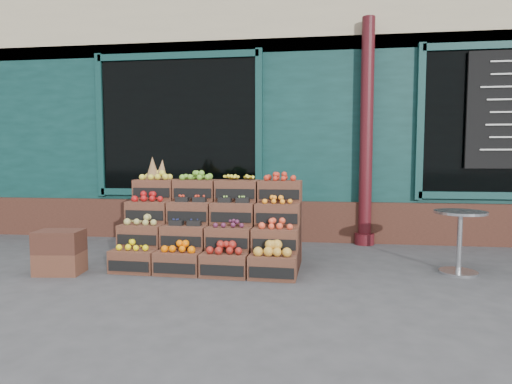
# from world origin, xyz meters

# --- Properties ---
(ground) EXTENTS (60.00, 60.00, 0.00)m
(ground) POSITION_xyz_m (0.00, 0.00, 0.00)
(ground) COLOR #3B3B3D
(ground) RESTS_ON ground
(shop_facade) EXTENTS (12.00, 6.24, 4.80)m
(shop_facade) POSITION_xyz_m (0.00, 5.11, 2.40)
(shop_facade) COLOR #0F3432
(shop_facade) RESTS_ON ground
(crate_display) EXTENTS (2.06, 1.06, 1.27)m
(crate_display) POSITION_xyz_m (-0.70, 0.58, 0.39)
(crate_display) COLOR #532E20
(crate_display) RESTS_ON ground
(spare_crates) EXTENTS (0.50, 0.38, 0.47)m
(spare_crates) POSITION_xyz_m (-2.24, 0.00, 0.24)
(spare_crates) COLOR #532E20
(spare_crates) RESTS_ON ground
(bistro_table) EXTENTS (0.54, 0.54, 0.68)m
(bistro_table) POSITION_xyz_m (2.02, 0.58, 0.42)
(bistro_table) COLOR silver
(bistro_table) RESTS_ON ground
(shopkeeper) EXTENTS (0.82, 0.69, 1.92)m
(shopkeeper) POSITION_xyz_m (-1.38, 2.70, 0.96)
(shopkeeper) COLOR #144823
(shopkeeper) RESTS_ON ground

